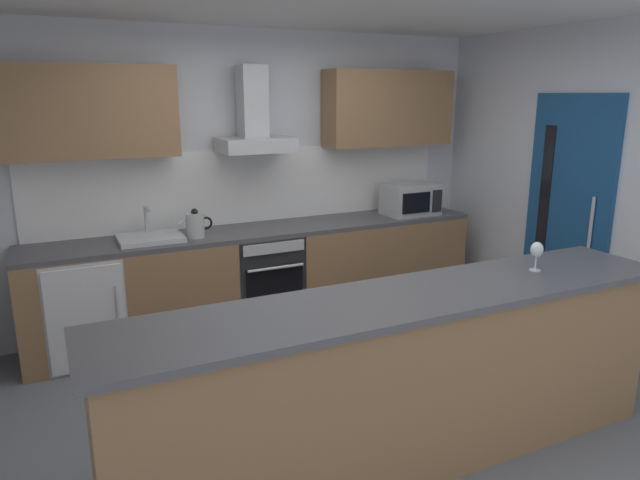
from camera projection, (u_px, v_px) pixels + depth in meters
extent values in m
cube|color=slate|center=(352.00, 408.00, 3.87)|extent=(5.54, 4.84, 0.02)
cube|color=silver|center=(249.00, 177.00, 5.28)|extent=(5.54, 0.12, 2.60)
cube|color=silver|center=(613.00, 191.00, 4.54)|extent=(0.12, 4.84, 2.60)
cube|color=white|center=(252.00, 186.00, 5.23)|extent=(3.86, 0.02, 0.66)
cube|color=olive|center=(266.00, 279.00, 5.16)|extent=(4.00, 0.60, 0.86)
cube|color=#4C4C51|center=(265.00, 230.00, 5.05)|extent=(4.00, 0.60, 0.04)
cube|color=olive|center=(405.00, 385.00, 3.18)|extent=(3.24, 0.52, 0.97)
cube|color=#4C4C51|center=(409.00, 298.00, 3.05)|extent=(3.34, 0.64, 0.04)
cube|color=olive|center=(90.00, 112.00, 4.37)|extent=(1.28, 0.32, 0.70)
cube|color=olive|center=(388.00, 108.00, 5.49)|extent=(1.28, 0.32, 0.70)
cube|color=navy|center=(567.00, 218.00, 4.87)|extent=(0.04, 0.85, 2.05)
cube|color=black|center=(544.00, 201.00, 5.05)|extent=(0.01, 0.11, 1.31)
cylinder|color=#B7BABC|center=(591.00, 224.00, 4.62)|extent=(0.03, 0.03, 0.45)
cube|color=slate|center=(263.00, 277.00, 5.12)|extent=(0.60, 0.56, 0.80)
cube|color=black|center=(275.00, 294.00, 4.88)|extent=(0.50, 0.02, 0.48)
cube|color=#B7BABC|center=(274.00, 248.00, 4.78)|extent=(0.54, 0.02, 0.09)
cylinder|color=#B7BABC|center=(276.00, 268.00, 4.79)|extent=(0.49, 0.02, 0.02)
cube|color=white|center=(84.00, 307.00, 4.50)|extent=(0.58, 0.56, 0.85)
cube|color=silver|center=(87.00, 320.00, 4.25)|extent=(0.55, 0.02, 0.80)
cylinder|color=#B7BABC|center=(118.00, 310.00, 4.31)|extent=(0.02, 0.02, 0.38)
cube|color=#B7BABC|center=(410.00, 199.00, 5.59)|extent=(0.50, 0.36, 0.30)
cube|color=black|center=(416.00, 203.00, 5.40)|extent=(0.30, 0.02, 0.19)
cube|color=black|center=(437.00, 201.00, 5.50)|extent=(0.10, 0.01, 0.21)
cube|color=silver|center=(150.00, 238.00, 4.61)|extent=(0.50, 0.40, 0.04)
cylinder|color=#B7BABC|center=(147.00, 222.00, 4.69)|extent=(0.03, 0.03, 0.26)
cylinder|color=#B7BABC|center=(147.00, 209.00, 4.59)|extent=(0.03, 0.16, 0.03)
cylinder|color=#B7BABC|center=(195.00, 225.00, 4.70)|extent=(0.15, 0.15, 0.20)
sphere|color=black|center=(194.00, 212.00, 4.68)|extent=(0.06, 0.06, 0.06)
cone|color=#B7BABC|center=(183.00, 222.00, 4.65)|extent=(0.09, 0.04, 0.07)
torus|color=black|center=(206.00, 223.00, 4.74)|extent=(0.11, 0.02, 0.11)
cube|color=#B7BABC|center=(256.00, 145.00, 4.92)|extent=(0.62, 0.45, 0.12)
cube|color=#B7BABC|center=(252.00, 102.00, 4.88)|extent=(0.22, 0.22, 0.60)
cylinder|color=silver|center=(535.00, 270.00, 3.46)|extent=(0.07, 0.07, 0.01)
cylinder|color=silver|center=(536.00, 262.00, 3.45)|extent=(0.01, 0.01, 0.09)
ellipsoid|color=silver|center=(537.00, 250.00, 3.43)|extent=(0.08, 0.08, 0.10)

